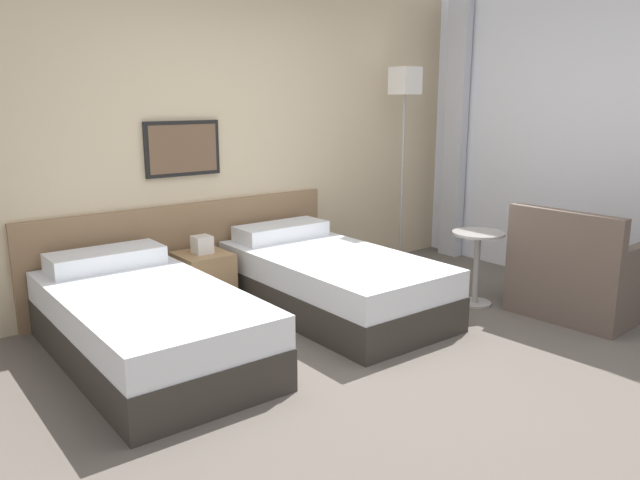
# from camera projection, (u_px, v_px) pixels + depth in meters

# --- Properties ---
(ground_plane) EXTENTS (16.00, 16.00, 0.00)m
(ground_plane) POSITION_uv_depth(u_px,v_px,m) (387.00, 363.00, 4.02)
(ground_plane) COLOR #5B544C
(wall_headboard) EXTENTS (10.00, 0.10, 2.70)m
(wall_headboard) POSITION_uv_depth(u_px,v_px,m) (224.00, 142.00, 5.26)
(wall_headboard) COLOR #C6B28E
(wall_headboard) RESTS_ON ground_plane
(wall_window) EXTENTS (0.21, 4.48, 2.70)m
(wall_window) POSITION_uv_depth(u_px,v_px,m) (632.00, 138.00, 5.15)
(wall_window) COLOR white
(wall_window) RESTS_ON ground_plane
(bed_near_door) EXTENTS (1.00, 1.90, 0.60)m
(bed_near_door) POSITION_uv_depth(u_px,v_px,m) (146.00, 323.00, 4.04)
(bed_near_door) COLOR #332D28
(bed_near_door) RESTS_ON ground_plane
(bed_near_window) EXTENTS (1.00, 1.90, 0.60)m
(bed_near_window) POSITION_uv_depth(u_px,v_px,m) (331.00, 281.00, 4.95)
(bed_near_window) COLOR #332D28
(bed_near_window) RESTS_ON ground_plane
(nightstand) EXTENTS (0.40, 0.41, 0.60)m
(nightstand) POSITION_uv_depth(u_px,v_px,m) (204.00, 279.00, 5.03)
(nightstand) COLOR #9E7A51
(nightstand) RESTS_ON ground_plane
(floor_lamp) EXTENTS (0.24, 0.24, 1.94)m
(floor_lamp) POSITION_uv_depth(u_px,v_px,m) (405.00, 101.00, 5.90)
(floor_lamp) COLOR #9E9993
(floor_lamp) RESTS_ON ground_plane
(side_table) EXTENTS (0.42, 0.42, 0.61)m
(side_table) POSITION_uv_depth(u_px,v_px,m) (477.00, 255.00, 5.07)
(side_table) COLOR gray
(side_table) RESTS_ON ground_plane
(armchair) EXTENTS (0.84, 0.93, 0.86)m
(armchair) POSITION_uv_depth(u_px,v_px,m) (579.00, 279.00, 4.87)
(armchair) COLOR brown
(armchair) RESTS_ON ground_plane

